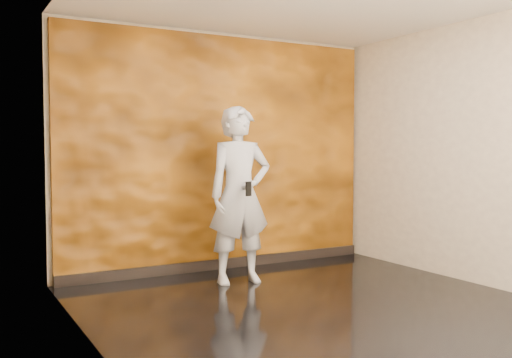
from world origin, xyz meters
TOP-DOWN VIEW (x-y plane):
  - room at (0.00, 0.00)m, footprint 4.02×4.02m
  - feature_wall at (0.00, 1.96)m, footprint 3.90×0.06m
  - baseboard at (0.00, 1.92)m, footprint 3.90×0.04m
  - man at (-0.16, 1.21)m, footprint 0.73×0.52m
  - phone at (-0.21, 0.92)m, footprint 0.08×0.05m

SIDE VIEW (x-z plane):
  - baseboard at x=0.00m, z-range 0.00..0.12m
  - man at x=-0.16m, z-range 0.00..1.88m
  - phone at x=-0.21m, z-range 0.95..1.10m
  - feature_wall at x=0.00m, z-range 0.00..2.75m
  - room at x=0.00m, z-range -0.01..2.81m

